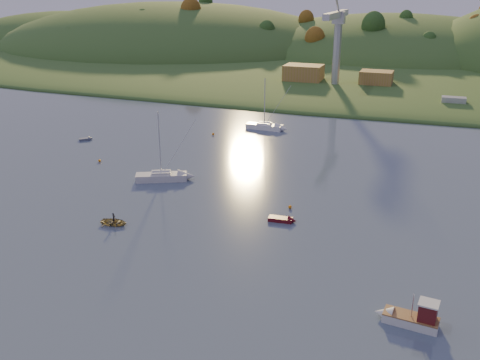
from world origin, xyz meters
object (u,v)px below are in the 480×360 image
(sailboat_far, at_px, (264,126))
(grey_dinghy, at_px, (88,139))
(canoe, at_px, (114,222))
(fishing_boat, at_px, (407,316))
(sailboat_near, at_px, (161,176))
(red_tender, at_px, (286,220))

(sailboat_far, xyz_separation_m, grey_dinghy, (-30.93, -20.41, -0.51))
(canoe, distance_m, grey_dinghy, 42.88)
(sailboat_far, bearing_deg, fishing_boat, -59.13)
(grey_dinghy, bearing_deg, fishing_boat, -76.10)
(fishing_boat, height_order, canoe, fishing_boat)
(sailboat_near, relative_size, grey_dinghy, 4.18)
(grey_dinghy, bearing_deg, canoe, -93.26)
(fishing_boat, bearing_deg, sailboat_near, -27.20)
(red_tender, height_order, grey_dinghy, red_tender)
(sailboat_far, distance_m, grey_dinghy, 37.06)
(fishing_boat, relative_size, sailboat_far, 0.54)
(fishing_boat, distance_m, sailboat_near, 47.62)
(canoe, relative_size, red_tender, 0.94)
(sailboat_near, distance_m, grey_dinghy, 29.84)
(sailboat_far, xyz_separation_m, canoe, (-3.55, -53.42, -0.35))
(fishing_boat, distance_m, sailboat_far, 71.35)
(canoe, xyz_separation_m, red_tender, (20.88, 8.62, -0.11))
(canoe, xyz_separation_m, grey_dinghy, (-27.38, 33.01, -0.16))
(fishing_boat, distance_m, canoe, 38.61)
(sailboat_far, bearing_deg, grey_dinghy, -144.09)
(sailboat_near, xyz_separation_m, sailboat_far, (5.70, 36.33, -0.01))
(sailboat_far, height_order, canoe, sailboat_far)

